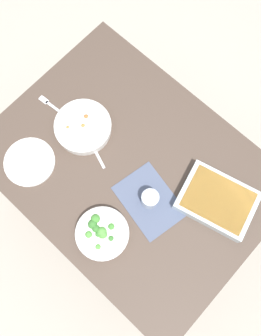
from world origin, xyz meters
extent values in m
plane|color=#B2A899|center=(0.00, 0.00, 0.00)|extent=(6.00, 6.00, 0.00)
cube|color=#4C3D33|center=(0.00, 0.00, 0.72)|extent=(1.20, 0.90, 0.04)
cylinder|color=#4C3D33|center=(-0.54, -0.39, 0.35)|extent=(0.06, 0.06, 0.70)
cylinder|color=#4C3D33|center=(0.54, -0.39, 0.35)|extent=(0.06, 0.06, 0.70)
cylinder|color=#4C3D33|center=(-0.54, 0.39, 0.35)|extent=(0.06, 0.06, 0.70)
cylinder|color=#4C3D33|center=(0.54, 0.39, 0.35)|extent=(0.06, 0.06, 0.70)
cube|color=#4C5670|center=(0.16, -0.05, 0.74)|extent=(0.31, 0.25, 0.00)
cylinder|color=white|center=(-0.27, -0.01, 0.77)|extent=(0.24, 0.24, 0.05)
torus|color=white|center=(-0.27, -0.01, 0.79)|extent=(0.25, 0.25, 0.01)
cylinder|color=olive|center=(-0.27, -0.01, 0.77)|extent=(0.20, 0.20, 0.03)
sphere|color=olive|center=(-0.28, 0.01, 0.79)|extent=(0.01, 0.01, 0.01)
sphere|color=#C66633|center=(-0.29, -0.04, 0.79)|extent=(0.01, 0.01, 0.01)
sphere|color=#C66633|center=(-0.29, 0.03, 0.79)|extent=(0.02, 0.02, 0.02)
sphere|color=olive|center=(-0.27, -0.01, 0.79)|extent=(0.02, 0.02, 0.02)
sphere|color=silver|center=(-0.22, 0.01, 0.79)|extent=(0.02, 0.02, 0.02)
sphere|color=olive|center=(-0.31, -0.06, 0.79)|extent=(0.02, 0.02, 0.02)
cylinder|color=white|center=(0.11, -0.28, 0.77)|extent=(0.21, 0.21, 0.05)
torus|color=white|center=(0.11, -0.28, 0.79)|extent=(0.22, 0.22, 0.01)
cylinder|color=#8CB272|center=(0.11, -0.28, 0.77)|extent=(0.17, 0.17, 0.02)
sphere|color=#478C38|center=(0.05, -0.26, 0.79)|extent=(0.04, 0.04, 0.04)
sphere|color=#569E42|center=(0.07, -0.32, 0.79)|extent=(0.03, 0.03, 0.03)
sphere|color=#3D7A33|center=(0.15, -0.27, 0.78)|extent=(0.02, 0.02, 0.02)
sphere|color=#478C38|center=(0.11, -0.28, 0.78)|extent=(0.02, 0.02, 0.02)
sphere|color=#569E42|center=(0.11, -0.29, 0.78)|extent=(0.02, 0.02, 0.02)
sphere|color=#3D7A33|center=(0.06, -0.28, 0.79)|extent=(0.04, 0.04, 0.04)
sphere|color=#3D7A33|center=(0.08, -0.29, 0.79)|extent=(0.03, 0.03, 0.03)
sphere|color=#478C38|center=(0.12, -0.24, 0.79)|extent=(0.03, 0.03, 0.03)
sphere|color=#569E42|center=(0.13, -0.33, 0.78)|extent=(0.02, 0.02, 0.02)
sphere|color=#569E42|center=(0.10, -0.28, 0.79)|extent=(0.04, 0.04, 0.04)
sphere|color=#569E42|center=(0.12, -0.28, 0.79)|extent=(0.03, 0.03, 0.03)
sphere|color=#3D7A33|center=(0.10, -0.30, 0.78)|extent=(0.02, 0.02, 0.02)
cube|color=silver|center=(0.36, 0.13, 0.77)|extent=(0.35, 0.29, 0.06)
cube|color=gold|center=(0.36, 0.13, 0.78)|extent=(0.30, 0.25, 0.04)
cylinder|color=#B2BCC6|center=(0.16, -0.05, 0.78)|extent=(0.07, 0.07, 0.08)
cylinder|color=black|center=(0.16, -0.05, 0.77)|extent=(0.06, 0.06, 0.05)
cylinder|color=white|center=(-0.34, -0.28, 0.75)|extent=(0.22, 0.22, 0.01)
cube|color=silver|center=(-0.15, -0.05, 0.74)|extent=(0.14, 0.06, 0.01)
ellipsoid|color=silver|center=(-0.23, -0.03, 0.75)|extent=(0.05, 0.04, 0.01)
cube|color=silver|center=(-0.42, -0.03, 0.74)|extent=(0.14, 0.03, 0.01)
cube|color=silver|center=(-0.50, -0.03, 0.74)|extent=(0.05, 0.03, 0.01)
camera|label=1|loc=(0.28, -0.30, 2.23)|focal=38.44mm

